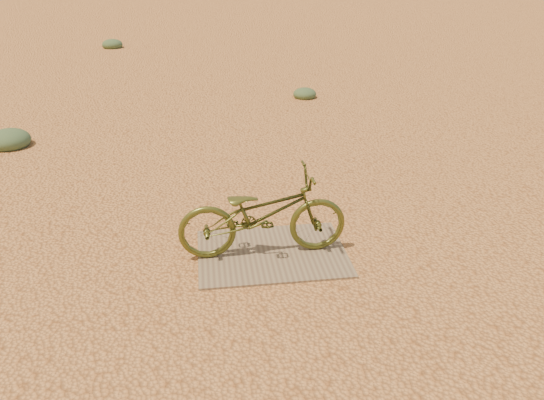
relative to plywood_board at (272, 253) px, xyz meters
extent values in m
plane|color=tan|center=(-0.40, -0.34, -0.01)|extent=(120.00, 120.00, 0.00)
cube|color=#7B6B51|center=(0.00, 0.00, 0.00)|extent=(1.47, 1.09, 0.02)
imported|color=#49501D|center=(-0.09, 0.01, 0.44)|extent=(1.65, 0.60, 0.86)
ellipsoid|color=#476642|center=(-3.59, 3.75, -0.01)|extent=(0.64, 0.64, 0.35)
ellipsoid|color=#476642|center=(1.51, 6.09, -0.01)|extent=(0.48, 0.48, 0.26)
ellipsoid|color=#476642|center=(-3.25, 12.98, -0.01)|extent=(0.63, 0.63, 0.34)
camera|label=1|loc=(-0.62, -4.52, 2.74)|focal=35.00mm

